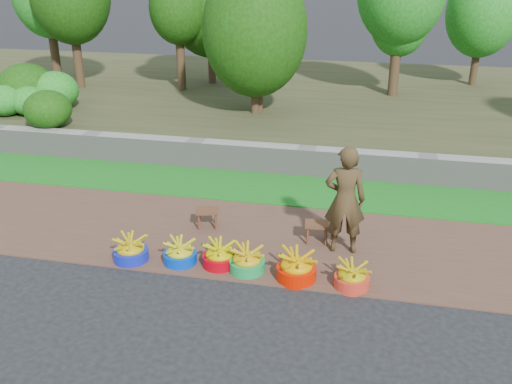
% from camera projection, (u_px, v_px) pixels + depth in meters
% --- Properties ---
extents(ground_plane, '(120.00, 120.00, 0.00)m').
position_uv_depth(ground_plane, '(264.00, 286.00, 7.37)').
color(ground_plane, black).
rests_on(ground_plane, ground).
extents(dirt_shoulder, '(80.00, 2.50, 0.02)m').
position_uv_depth(dirt_shoulder, '(281.00, 241.00, 8.49)').
color(dirt_shoulder, '#523529').
rests_on(dirt_shoulder, ground).
extents(grass_verge, '(80.00, 1.50, 0.04)m').
position_uv_depth(grass_verge, '(300.00, 190.00, 10.29)').
color(grass_verge, '#186F1A').
rests_on(grass_verge, ground).
extents(retaining_wall, '(80.00, 0.35, 0.55)m').
position_uv_depth(retaining_wall, '(307.00, 161.00, 10.96)').
color(retaining_wall, gray).
rests_on(retaining_wall, ground).
extents(earth_bank, '(80.00, 10.00, 0.50)m').
position_uv_depth(earth_bank, '(331.00, 102.00, 15.38)').
color(earth_bank, '#3B3C21').
rests_on(earth_bank, ground).
extents(vegetation, '(30.67, 7.96, 4.56)m').
position_uv_depth(vegetation, '(497.00, 16.00, 12.75)').
color(vegetation, '#3E2C1B').
rests_on(vegetation, earth_bank).
extents(basin_a, '(0.49, 0.49, 0.36)m').
position_uv_depth(basin_a, '(131.00, 250.00, 7.91)').
color(basin_a, '#111EB3').
rests_on(basin_a, ground).
extents(basin_b, '(0.46, 0.46, 0.35)m').
position_uv_depth(basin_b, '(180.00, 253.00, 7.85)').
color(basin_b, '#0034C1').
rests_on(basin_b, ground).
extents(basin_c, '(0.48, 0.48, 0.36)m').
position_uv_depth(basin_c, '(220.00, 256.00, 7.78)').
color(basin_c, '#AC000E').
rests_on(basin_c, ground).
extents(basin_d, '(0.49, 0.49, 0.36)m').
position_uv_depth(basin_d, '(247.00, 261.00, 7.64)').
color(basin_d, '#178D42').
rests_on(basin_d, ground).
extents(basin_e, '(0.53, 0.53, 0.40)m').
position_uv_depth(basin_e, '(296.00, 268.00, 7.45)').
color(basin_e, red).
rests_on(basin_e, ground).
extents(basin_f, '(0.46, 0.46, 0.34)m').
position_uv_depth(basin_f, '(352.00, 277.00, 7.28)').
color(basin_f, red).
rests_on(basin_f, ground).
extents(stool_left, '(0.40, 0.34, 0.30)m').
position_uv_depth(stool_left, '(207.00, 213.00, 8.81)').
color(stool_left, '#512E1C').
rests_on(stool_left, dirt_shoulder).
extents(stool_right, '(0.38, 0.31, 0.31)m').
position_uv_depth(stool_right, '(317.00, 227.00, 8.35)').
color(stool_right, '#512E1C').
rests_on(stool_right, dirt_shoulder).
extents(vendor_woman, '(0.61, 0.44, 1.58)m').
position_uv_depth(vendor_woman, '(345.00, 200.00, 7.91)').
color(vendor_woman, black).
rests_on(vendor_woman, dirt_shoulder).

